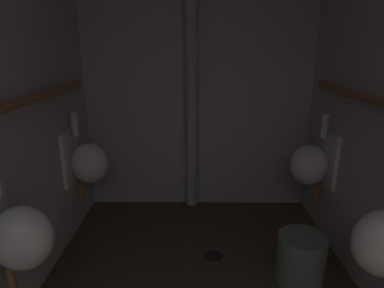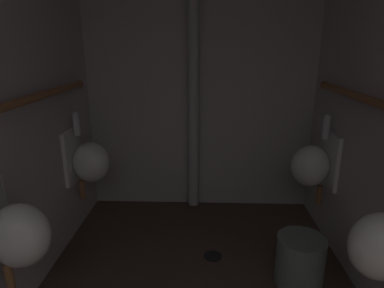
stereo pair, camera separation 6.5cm
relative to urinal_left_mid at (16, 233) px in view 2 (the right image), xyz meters
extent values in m
cube|color=#BEB4B6|center=(0.91, 1.66, 0.58)|extent=(2.24, 0.06, 2.43)
ellipsoid|color=white|center=(0.02, 0.00, -0.01)|extent=(0.30, 0.26, 0.34)
cylinder|color=#936038|center=(-0.08, 0.00, -0.26)|extent=(0.04, 0.04, 0.16)
ellipsoid|color=white|center=(0.02, 1.09, -0.01)|extent=(0.30, 0.26, 0.34)
cube|color=white|center=(-0.13, 1.09, 0.04)|extent=(0.03, 0.30, 0.44)
cylinder|color=silver|center=(-0.07, 1.09, 0.30)|extent=(0.06, 0.06, 0.16)
sphere|color=silver|center=(-0.07, 1.09, 0.38)|extent=(0.06, 0.06, 0.06)
cylinder|color=#936038|center=(-0.08, 1.09, -0.26)|extent=(0.04, 0.04, 0.16)
ellipsoid|color=white|center=(1.80, -0.03, -0.01)|extent=(0.30, 0.26, 0.34)
ellipsoid|color=white|center=(1.80, 1.06, -0.01)|extent=(0.30, 0.26, 0.34)
cube|color=white|center=(1.96, 1.06, 0.04)|extent=(0.03, 0.30, 0.44)
cylinder|color=silver|center=(1.89, 1.06, 0.30)|extent=(0.06, 0.06, 0.16)
sphere|color=silver|center=(1.89, 1.06, 0.38)|extent=(0.06, 0.06, 0.06)
cylinder|color=#936038|center=(1.90, 1.06, -0.26)|extent=(0.04, 0.04, 0.16)
sphere|color=#936038|center=(-0.09, 1.29, 0.61)|extent=(0.06, 0.06, 0.06)
sphere|color=#936038|center=(1.91, 1.26, 0.61)|extent=(0.06, 0.06, 0.06)
cylinder|color=#B2B2B2|center=(0.85, 1.55, 0.58)|extent=(0.10, 0.10, 2.38)
cylinder|color=black|center=(1.03, 0.74, -0.63)|extent=(0.14, 0.14, 0.01)
cylinder|color=slate|center=(1.60, 0.47, -0.47)|extent=(0.32, 0.32, 0.34)
camera|label=1|loc=(0.88, -1.43, 0.92)|focal=30.74mm
camera|label=2|loc=(0.95, -1.43, 0.92)|focal=30.74mm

